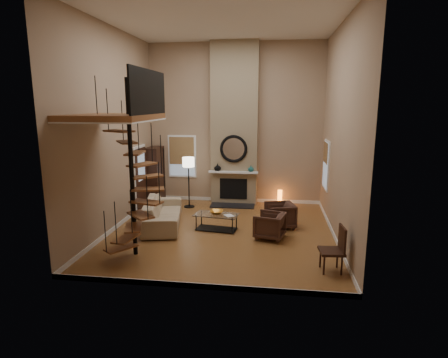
# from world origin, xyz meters

# --- Properties ---
(ground) EXTENTS (6.00, 6.50, 0.01)m
(ground) POSITION_xyz_m (0.00, 0.00, -0.01)
(ground) COLOR #A16933
(ground) RESTS_ON ground
(back_wall) EXTENTS (6.00, 0.02, 5.50)m
(back_wall) POSITION_xyz_m (0.00, 3.25, 2.75)
(back_wall) COLOR tan
(back_wall) RESTS_ON ground
(front_wall) EXTENTS (6.00, 0.02, 5.50)m
(front_wall) POSITION_xyz_m (0.00, -3.25, 2.75)
(front_wall) COLOR tan
(front_wall) RESTS_ON ground
(left_wall) EXTENTS (0.02, 6.50, 5.50)m
(left_wall) POSITION_xyz_m (-3.00, 0.00, 2.75)
(left_wall) COLOR tan
(left_wall) RESTS_ON ground
(right_wall) EXTENTS (0.02, 6.50, 5.50)m
(right_wall) POSITION_xyz_m (3.00, 0.00, 2.75)
(right_wall) COLOR tan
(right_wall) RESTS_ON ground
(ceiling) EXTENTS (6.00, 6.50, 0.01)m
(ceiling) POSITION_xyz_m (0.00, 0.00, 5.50)
(ceiling) COLOR silver
(ceiling) RESTS_ON back_wall
(baseboard_back) EXTENTS (6.00, 0.02, 0.12)m
(baseboard_back) POSITION_xyz_m (0.00, 3.24, 0.06)
(baseboard_back) COLOR white
(baseboard_back) RESTS_ON ground
(baseboard_front) EXTENTS (6.00, 0.02, 0.12)m
(baseboard_front) POSITION_xyz_m (0.00, -3.24, 0.06)
(baseboard_front) COLOR white
(baseboard_front) RESTS_ON ground
(baseboard_left) EXTENTS (0.02, 6.50, 0.12)m
(baseboard_left) POSITION_xyz_m (-2.99, 0.00, 0.06)
(baseboard_left) COLOR white
(baseboard_left) RESTS_ON ground
(baseboard_right) EXTENTS (0.02, 6.50, 0.12)m
(baseboard_right) POSITION_xyz_m (2.99, 0.00, 0.06)
(baseboard_right) COLOR white
(baseboard_right) RESTS_ON ground
(chimney_breast) EXTENTS (1.60, 0.38, 5.50)m
(chimney_breast) POSITION_xyz_m (0.00, 3.06, 2.75)
(chimney_breast) COLOR #897759
(chimney_breast) RESTS_ON ground
(hearth) EXTENTS (1.50, 0.60, 0.04)m
(hearth) POSITION_xyz_m (0.00, 2.57, 0.02)
(hearth) COLOR black
(hearth) RESTS_ON ground
(firebox) EXTENTS (0.95, 0.02, 0.72)m
(firebox) POSITION_xyz_m (0.00, 2.86, 0.55)
(firebox) COLOR black
(firebox) RESTS_ON chimney_breast
(mantel) EXTENTS (1.70, 0.18, 0.06)m
(mantel) POSITION_xyz_m (0.00, 2.78, 1.15)
(mantel) COLOR white
(mantel) RESTS_ON chimney_breast
(mirror_frame) EXTENTS (0.94, 0.10, 0.94)m
(mirror_frame) POSITION_xyz_m (0.00, 2.84, 1.95)
(mirror_frame) COLOR black
(mirror_frame) RESTS_ON chimney_breast
(mirror_disc) EXTENTS (0.80, 0.01, 0.80)m
(mirror_disc) POSITION_xyz_m (0.00, 2.85, 1.95)
(mirror_disc) COLOR white
(mirror_disc) RESTS_ON chimney_breast
(vase_left) EXTENTS (0.24, 0.24, 0.25)m
(vase_left) POSITION_xyz_m (-0.55, 2.82, 1.30)
(vase_left) COLOR black
(vase_left) RESTS_ON mantel
(vase_right) EXTENTS (0.20, 0.20, 0.21)m
(vase_right) POSITION_xyz_m (0.60, 2.82, 1.28)
(vase_right) COLOR #175251
(vase_right) RESTS_ON mantel
(window_back) EXTENTS (1.02, 0.06, 1.52)m
(window_back) POSITION_xyz_m (-1.90, 3.22, 1.62)
(window_back) COLOR white
(window_back) RESTS_ON back_wall
(window_right) EXTENTS (0.06, 1.02, 1.52)m
(window_right) POSITION_xyz_m (2.97, 2.00, 1.63)
(window_right) COLOR white
(window_right) RESTS_ON right_wall
(entry_door) EXTENTS (0.10, 1.05, 2.16)m
(entry_door) POSITION_xyz_m (-2.95, 1.80, 1.05)
(entry_door) COLOR white
(entry_door) RESTS_ON ground
(loft) EXTENTS (1.70, 2.20, 1.09)m
(loft) POSITION_xyz_m (-2.04, -1.80, 3.24)
(loft) COLOR brown
(loft) RESTS_ON left_wall
(spiral_stair) EXTENTS (1.47, 1.47, 4.06)m
(spiral_stair) POSITION_xyz_m (-1.78, -1.79, 1.78)
(spiral_stair) COLOR black
(spiral_stair) RESTS_ON ground
(hutch) EXTENTS (0.43, 0.92, 2.05)m
(hutch) POSITION_xyz_m (-2.77, 2.78, 0.95)
(hutch) COLOR black
(hutch) RESTS_ON ground
(sofa) EXTENTS (1.45, 2.62, 0.72)m
(sofa) POSITION_xyz_m (-1.77, 0.27, 0.40)
(sofa) COLOR tan
(sofa) RESTS_ON ground
(armchair_near) EXTENTS (0.95, 0.94, 0.71)m
(armchair_near) POSITION_xyz_m (1.65, 0.60, 0.35)
(armchair_near) COLOR #42281E
(armchair_near) RESTS_ON ground
(armchair_far) EXTENTS (0.89, 0.88, 0.67)m
(armchair_far) POSITION_xyz_m (1.37, -0.37, 0.35)
(armchair_far) COLOR #42281E
(armchair_far) RESTS_ON ground
(coffee_table) EXTENTS (1.29, 0.78, 0.45)m
(coffee_table) POSITION_xyz_m (-0.18, 0.13, 0.28)
(coffee_table) COLOR silver
(coffee_table) RESTS_ON ground
(bowl) EXTENTS (0.38, 0.38, 0.09)m
(bowl) POSITION_xyz_m (-0.18, 0.18, 0.50)
(bowl) COLOR orange
(bowl) RESTS_ON coffee_table
(book) EXTENTS (0.33, 0.35, 0.03)m
(book) POSITION_xyz_m (0.17, -0.02, 0.46)
(book) COLOR gray
(book) RESTS_ON coffee_table
(floor_lamp) EXTENTS (0.40, 0.40, 1.71)m
(floor_lamp) POSITION_xyz_m (-1.45, 2.29, 1.41)
(floor_lamp) COLOR black
(floor_lamp) RESTS_ON ground
(accent_lamp) EXTENTS (0.15, 0.15, 0.55)m
(accent_lamp) POSITION_xyz_m (1.61, 2.97, 0.25)
(accent_lamp) COLOR orange
(accent_lamp) RESTS_ON ground
(side_chair) EXTENTS (0.53, 0.53, 1.01)m
(side_chair) POSITION_xyz_m (2.69, -2.11, 0.53)
(side_chair) COLOR black
(side_chair) RESTS_ON ground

